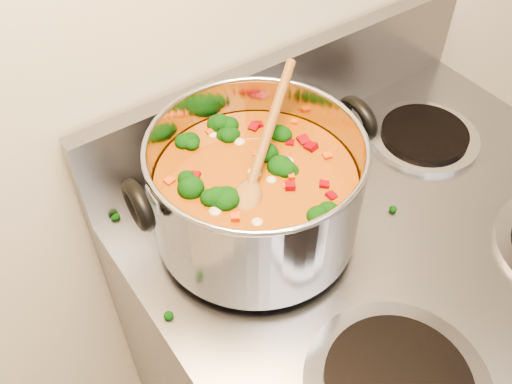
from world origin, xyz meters
The scene contains 4 objects.
electric_range centered at (-0.06, 1.16, 0.47)m, with size 0.77×0.70×1.08m.
stockpot centered at (-0.25, 1.31, 1.01)m, with size 0.36×0.30×0.18m.
wooden_spoon centered at (-0.24, 1.32, 1.06)m, with size 0.22×0.18×0.10m.
cooktop_crumbs centered at (-0.18, 1.29, 0.92)m, with size 0.38×0.34×0.01m.
Camera 1 is at (-0.56, 0.86, 1.60)m, focal length 40.00 mm.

